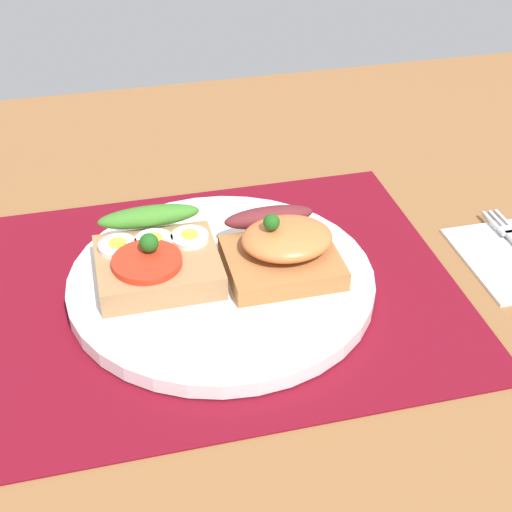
{
  "coord_description": "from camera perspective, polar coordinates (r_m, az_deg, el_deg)",
  "views": [
    {
      "loc": [
        -9.14,
        -49.55,
        39.77
      ],
      "look_at": [
        3.0,
        0.0,
        3.14
      ],
      "focal_mm": 52.82,
      "sensor_mm": 36.0,
      "label": 1
    }
  ],
  "objects": [
    {
      "name": "sandwich_salmon",
      "position": [
        0.63,
        2.04,
        0.61
      ],
      "size": [
        9.37,
        9.56,
        5.37
      ],
      "color": "#A36A38",
      "rests_on": "plate"
    },
    {
      "name": "placemat",
      "position": [
        0.64,
        -2.61,
        -2.55
      ],
      "size": [
        39.6,
        32.56,
        0.3
      ],
      "primitive_type": "cube",
      "color": "maroon",
      "rests_on": "ground_plane"
    },
    {
      "name": "plate",
      "position": [
        0.64,
        -2.63,
        -1.96
      ],
      "size": [
        25.76,
        25.76,
        1.34
      ],
      "primitive_type": "cylinder",
      "color": "white",
      "rests_on": "placemat"
    },
    {
      "name": "ground_plane",
      "position": [
        0.65,
        -2.57,
        -3.75
      ],
      "size": [
        120.0,
        90.0,
        3.2
      ],
      "primitive_type": "cube",
      "color": "brown"
    },
    {
      "name": "sandwich_egg_tomato",
      "position": [
        0.63,
        -7.6,
        -0.12
      ],
      "size": [
        10.01,
        10.17,
        4.38
      ],
      "color": "#A2774C",
      "rests_on": "plate"
    }
  ]
}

